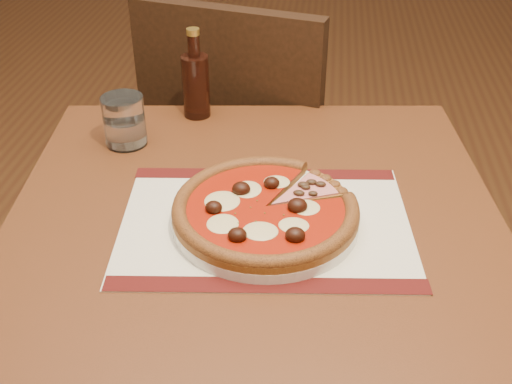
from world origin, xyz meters
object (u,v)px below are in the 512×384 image
at_px(water_glass, 124,121).
at_px(bottle, 196,83).
at_px(chair_far, 246,150).
at_px(pizza, 265,208).
at_px(table, 255,262).
at_px(plate, 265,218).

height_order(water_glass, bottle, bottle).
distance_m(chair_far, water_glass, 0.49).
bearing_deg(bottle, chair_far, 73.88).
bearing_deg(pizza, table, 128.51).
xyz_separation_m(table, bottle, (-0.16, 0.34, 0.17)).
xyz_separation_m(table, pizza, (0.02, -0.02, 0.13)).
distance_m(chair_far, plate, 0.66).
bearing_deg(bottle, water_glass, -129.89).
bearing_deg(water_glass, table, -37.23).
xyz_separation_m(table, water_glass, (-0.27, 0.21, 0.15)).
distance_m(table, water_glass, 0.37).
relative_size(table, water_glass, 9.17).
xyz_separation_m(water_glass, bottle, (0.11, 0.13, 0.02)).
height_order(table, water_glass, water_glass).
relative_size(plate, water_glass, 3.05).
bearing_deg(table, plate, -50.77).
relative_size(table, plate, 3.01).
relative_size(chair_far, pizza, 3.19).
bearing_deg(plate, table, 129.23).
bearing_deg(pizza, bottle, 116.11).
height_order(plate, pizza, pizza).
distance_m(water_glass, bottle, 0.18).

